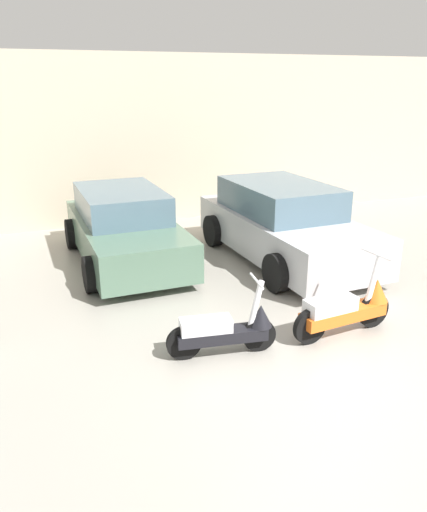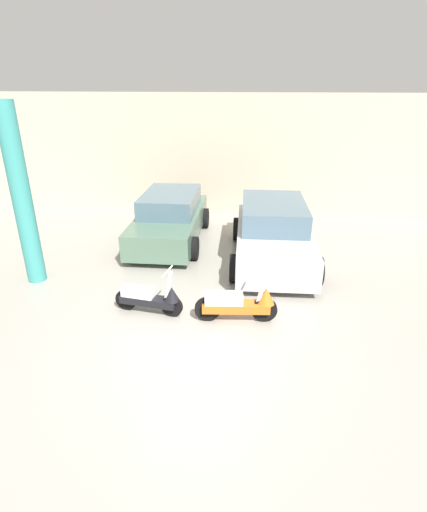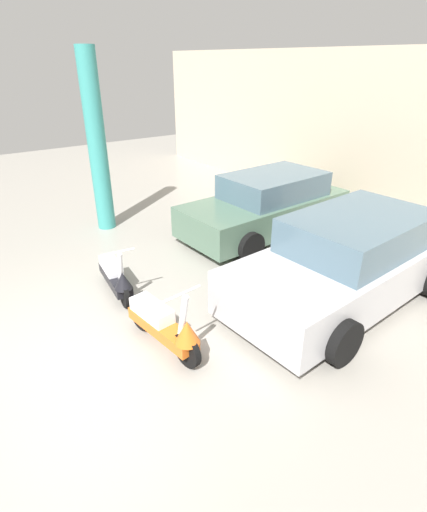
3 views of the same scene
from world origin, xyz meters
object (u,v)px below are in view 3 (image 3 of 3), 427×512
object	(u,v)px
car_rear_left	(267,205)
car_rear_center	(348,261)
scooter_front_right	(165,325)
support_column_side	(97,144)
scooter_front_left	(116,276)

from	to	relation	value
car_rear_left	car_rear_center	xyz separation A→B (m)	(2.82, -0.89, 0.04)
car_rear_center	scooter_front_right	bearing A→B (deg)	-14.41
car_rear_center	support_column_side	xyz separation A→B (m)	(-5.24, -1.92, 1.23)
support_column_side	car_rear_center	bearing A→B (deg)	20.10
car_rear_left	car_rear_center	bearing A→B (deg)	70.26
scooter_front_left	support_column_side	size ratio (longest dim) A/B	0.36
scooter_front_left	scooter_front_right	bearing A→B (deg)	5.88
scooter_front_right	car_rear_center	xyz separation A→B (m)	(0.59, 3.00, 0.30)
support_column_side	scooter_front_right	bearing A→B (deg)	-13.06
scooter_front_right	car_rear_left	world-z (taller)	car_rear_left
scooter_front_right	car_rear_left	xyz separation A→B (m)	(-2.23, 3.88, 0.25)
support_column_side	scooter_front_left	bearing A→B (deg)	-19.35
scooter_front_right	car_rear_left	distance (m)	4.48
car_rear_left	support_column_side	size ratio (longest dim) A/B	1.04
scooter_front_left	car_rear_center	xyz separation A→B (m)	(2.28, 2.96, 0.34)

